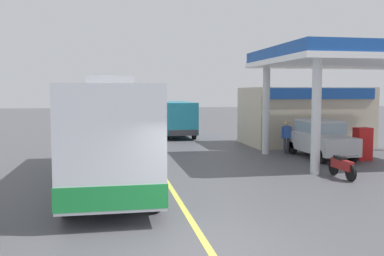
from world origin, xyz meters
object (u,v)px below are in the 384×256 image
car_at_pump (320,137)px  pedestrian_near_pump (286,136)px  motorcycle_parked_forecourt (342,166)px  coach_bus_main (111,133)px  minibus_opposing_lane (176,116)px

car_at_pump → pedestrian_near_pump: car_at_pump is taller
motorcycle_parked_forecourt → pedestrian_near_pump: 6.23m
coach_bus_main → pedestrian_near_pump: bearing=31.7°
coach_bus_main → pedestrian_near_pump: 10.31m
coach_bus_main → pedestrian_near_pump: coach_bus_main is taller
car_at_pump → minibus_opposing_lane: size_ratio=0.69×
coach_bus_main → motorcycle_parked_forecourt: bearing=-5.4°
motorcycle_parked_forecourt → car_at_pump: bearing=71.9°
minibus_opposing_lane → motorcycle_parked_forecourt: size_ratio=3.41×
minibus_opposing_lane → motorcycle_parked_forecourt: (3.74, -15.74, -1.03)m
car_at_pump → minibus_opposing_lane: 12.29m
coach_bus_main → car_at_pump: (9.79, 3.85, -0.71)m
coach_bus_main → minibus_opposing_lane: bearing=73.1°
pedestrian_near_pump → coach_bus_main: bearing=-148.3°
pedestrian_near_pump → motorcycle_parked_forecourt: bearing=-94.3°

